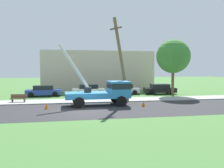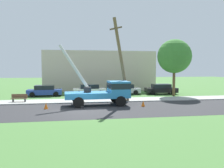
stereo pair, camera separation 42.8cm
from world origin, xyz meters
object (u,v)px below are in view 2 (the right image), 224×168
Objects in this scene: parked_sedan_black at (161,89)px; park_bench at (19,98)px; utility_truck at (106,91)px; traffic_cone_ahead at (143,103)px; parked_sedan_blue at (45,91)px; parked_sedan_silver at (124,89)px; leaning_utility_pole at (121,60)px; roadside_tree_near at (174,56)px; parked_sedan_white at (89,90)px; traffic_cone_behind at (46,106)px.

park_bench is at bearing -163.85° from parked_sedan_black.
utility_truck is at bearing -19.61° from park_bench.
traffic_cone_ahead is 13.03m from park_bench.
parked_sedan_blue is 0.99× the size of parked_sedan_black.
leaning_utility_pole is at bearing -104.86° from parked_sedan_silver.
parked_sedan_blue reaches higher than park_bench.
parked_sedan_black is at bearing -0.90° from parked_sedan_blue.
parked_sedan_blue is 17.59m from roadside_tree_near.
parked_sedan_silver is at bearing -2.68° from parked_sedan_white.
park_bench is (-1.95, -5.42, -0.25)m from parked_sedan_blue.
parked_sedan_white is at bearing 175.21° from parked_sedan_black.
parked_sedan_white is at bearing 96.18° from utility_truck.
parked_sedan_white is at bearing 66.43° from traffic_cone_behind.
utility_truck is 12.31m from parked_sedan_black.
traffic_cone_ahead is 10.36m from parked_sedan_silver.
utility_truck is at bearing -51.31° from parked_sedan_blue.
parked_sedan_blue is 2.79× the size of park_bench.
parked_sedan_silver is (0.45, 10.34, 0.43)m from traffic_cone_ahead.
traffic_cone_behind is at bearing -113.57° from parked_sedan_white.
parked_sedan_white is 2.79× the size of park_bench.
utility_truck is 1.53× the size of parked_sedan_white.
leaning_utility_pole is 1.96× the size of parked_sedan_white.
park_bench is 19.63m from roadside_tree_near.
utility_truck is 4.29× the size of park_bench.
traffic_cone_behind is at bearing 179.22° from traffic_cone_ahead.
leaning_utility_pole is at bearing 18.90° from traffic_cone_behind.
parked_sedan_silver and parked_sedan_black have the same top height.
traffic_cone_behind is 0.35× the size of park_bench.
roadside_tree_near is at bearing -14.88° from parked_sedan_white.
parked_sedan_blue is at bearing 139.79° from leaning_utility_pole.
leaning_utility_pole is 15.67× the size of traffic_cone_behind.
parked_sedan_black is at bearing 44.34° from leaning_utility_pole.
roadside_tree_near reaches higher than parked_sedan_silver.
parked_sedan_white is (-4.40, 10.57, 0.43)m from traffic_cone_ahead.
leaning_utility_pole is at bearing -10.19° from park_bench.
leaning_utility_pole is 9.22m from parked_sedan_white.
traffic_cone_ahead is at bearing -67.40° from parked_sedan_white.
traffic_cone_ahead is 0.13× the size of parked_sedan_white.
parked_sedan_silver is (10.71, 0.37, 0.00)m from parked_sedan_blue.
leaning_utility_pole is 8.82m from parked_sedan_silver.
traffic_cone_behind is 13.90m from parked_sedan_silver.
leaning_utility_pole is at bearing -148.55° from roadside_tree_near.
roadside_tree_near is (8.18, 5.00, 0.68)m from leaning_utility_pole.
parked_sedan_black is (14.61, 9.60, 0.43)m from traffic_cone_behind.
traffic_cone_ahead is 0.35× the size of park_bench.
parked_sedan_blue is at bearing 70.22° from park_bench.
utility_truck is 3.79m from leaning_utility_pole.
utility_truck reaches higher than parked_sedan_blue.
utility_truck is 12.24× the size of traffic_cone_ahead.
parked_sedan_black is (15.91, -0.25, 0.00)m from parked_sedan_blue.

